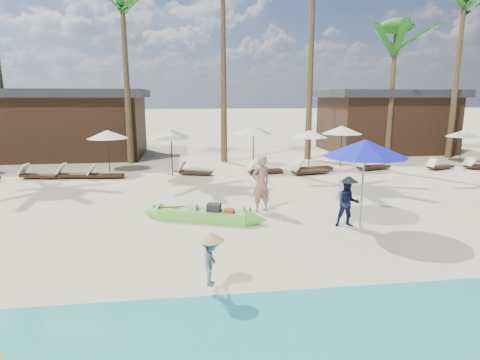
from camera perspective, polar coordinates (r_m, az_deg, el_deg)
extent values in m
plane|color=beige|center=(10.53, -6.64, -9.83)|extent=(240.00, 240.00, 0.00)
cube|color=#6DE546|center=(12.76, -5.29, -5.07)|extent=(2.92, 1.59, 0.35)
cube|color=white|center=(12.76, -5.29, -5.00)|extent=(2.48, 1.29, 0.16)
cube|color=#262628|center=(12.58, -3.73, -4.08)|extent=(0.50, 0.45, 0.32)
cube|color=silver|center=(12.86, -6.80, -3.94)|extent=(0.40, 0.37, 0.26)
cube|color=red|center=(12.42, -1.56, -4.55)|extent=(0.34, 0.31, 0.20)
cylinder|color=red|center=(13.07, -9.06, -4.14)|extent=(0.20, 0.20, 0.08)
cylinder|color=#262628|center=(13.08, -10.13, -4.19)|extent=(0.18, 0.18, 0.07)
sphere|color=#C2C37A|center=(13.21, -11.16, -3.86)|extent=(0.16, 0.16, 0.16)
cylinder|color=yellow|center=(12.44, 0.62, -4.62)|extent=(0.13, 0.13, 0.16)
cylinder|color=yellow|center=(12.40, 1.45, -4.67)|extent=(0.13, 0.13, 0.16)
imported|color=tan|center=(13.57, 2.99, -0.53)|extent=(0.84, 0.71, 1.95)
imported|color=#15193A|center=(12.45, 15.07, -3.23)|extent=(0.79, 0.66, 1.45)
imported|color=gray|center=(8.09, -4.14, -11.46)|extent=(0.49, 0.70, 0.99)
cylinder|color=#99999E|center=(12.36, 17.03, -0.75)|extent=(0.06, 0.06, 2.58)
cone|color=#141ABC|center=(12.18, 17.35, 4.36)|extent=(2.47, 2.47, 0.50)
cylinder|color=#362216|center=(21.86, -18.21, 3.82)|extent=(0.05, 0.05, 2.11)
cone|color=beige|center=(21.76, -18.36, 6.18)|extent=(2.11, 2.11, 0.42)
cube|color=#362216|center=(21.45, -26.58, 0.58)|extent=(1.82, 0.86, 0.12)
cube|color=beige|center=(21.78, -28.44, 1.38)|extent=(0.48, 0.63, 0.51)
cube|color=#362216|center=(20.81, -22.01, 0.67)|extent=(1.85, 0.75, 0.13)
cube|color=beige|center=(21.04, -24.12, 1.50)|extent=(0.46, 0.62, 0.53)
cylinder|color=#362216|center=(20.20, -9.68, 3.80)|extent=(0.06, 0.06, 2.23)
cone|color=beige|center=(20.09, -9.77, 6.51)|extent=(2.23, 2.23, 0.45)
cube|color=#362216|center=(20.31, -18.43, 0.62)|extent=(1.65, 0.65, 0.11)
cube|color=beige|center=(20.45, -20.41, 1.38)|extent=(0.40, 0.55, 0.47)
cylinder|color=#362216|center=(21.83, 1.90, 4.61)|extent=(0.06, 0.06, 2.27)
cone|color=beige|center=(21.72, 1.92, 7.17)|extent=(2.27, 2.27, 0.45)
cube|color=#362216|center=(20.17, -6.30, 1.10)|extent=(1.72, 0.97, 0.12)
cube|color=beige|center=(20.32, -8.28, 1.95)|extent=(0.50, 0.61, 0.48)
cube|color=#362216|center=(20.42, 3.64, 1.31)|extent=(1.80, 0.77, 0.12)
cube|color=beige|center=(20.14, 1.57, 2.07)|extent=(0.46, 0.61, 0.51)
cylinder|color=#362216|center=(22.65, 9.83, 4.34)|extent=(0.05, 0.05, 1.98)
cone|color=beige|center=(22.56, 9.90, 6.48)|extent=(1.98, 1.98, 0.40)
cube|color=#362216|center=(20.55, 9.94, 1.24)|extent=(1.91, 0.97, 0.13)
cube|color=beige|center=(20.10, 7.99, 2.00)|extent=(0.53, 0.66, 0.53)
cube|color=#362216|center=(21.41, 10.54, 1.65)|extent=(1.92, 0.76, 0.13)
cube|color=beige|center=(21.05, 8.49, 2.46)|extent=(0.47, 0.64, 0.55)
cylinder|color=#362216|center=(23.07, 14.18, 4.58)|extent=(0.06, 0.06, 2.22)
cone|color=beige|center=(22.98, 14.30, 6.94)|extent=(2.22, 2.22, 0.44)
cube|color=#362216|center=(22.67, 18.49, 1.79)|extent=(1.92, 1.07, 0.13)
cube|color=beige|center=(22.09, 16.98, 2.48)|extent=(0.56, 0.68, 0.53)
cylinder|color=#362216|center=(26.99, 28.93, 4.10)|extent=(0.05, 0.05, 1.87)
cone|color=beige|center=(26.92, 29.10, 5.79)|extent=(1.87, 1.87, 0.37)
cube|color=#362216|center=(24.24, 26.62, 1.70)|extent=(1.65, 0.94, 0.11)
cube|color=beige|center=(23.67, 25.63, 2.25)|extent=(0.48, 0.59, 0.46)
cube|color=#362216|center=(25.54, 30.74, 1.75)|extent=(1.67, 0.83, 0.11)
cube|color=beige|center=(24.96, 29.76, 2.32)|extent=(0.46, 0.58, 0.47)
cube|color=beige|center=(24.95, 30.07, 2.33)|extent=(0.48, 0.61, 0.49)
cone|color=brown|center=(24.31, -15.87, 14.13)|extent=(0.40, 0.40, 10.08)
cone|color=brown|center=(23.98, -2.38, 16.01)|extent=(0.40, 0.40, 11.26)
cone|color=brown|center=(25.48, 10.08, 17.75)|extent=(0.40, 0.40, 13.16)
cone|color=brown|center=(27.55, 20.76, 11.42)|extent=(0.40, 0.40, 8.07)
ellipsoid|color=#206318|center=(27.87, 21.40, 19.72)|extent=(2.08, 2.08, 0.88)
cone|color=brown|center=(28.83, 28.48, 13.31)|extent=(0.40, 0.40, 10.64)
cube|color=#362216|center=(28.48, -23.96, 6.84)|extent=(10.00, 6.00, 3.80)
cube|color=#2D2D33|center=(28.41, -24.32, 11.16)|extent=(10.80, 6.60, 0.50)
cube|color=#362216|center=(30.79, 19.76, 7.46)|extent=(8.00, 6.00, 3.80)
cube|color=#2D2D33|center=(30.73, 20.04, 11.45)|extent=(8.80, 6.60, 0.50)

